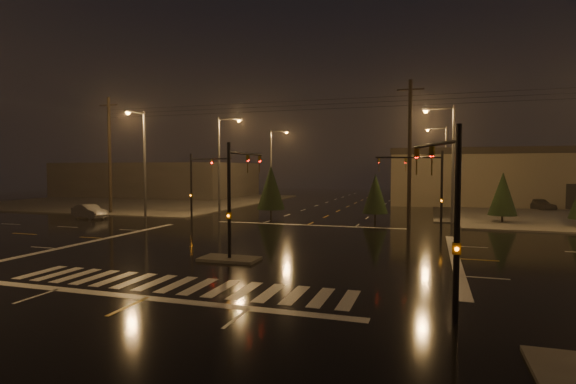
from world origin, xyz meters
name	(u,v)px	position (x,y,z in m)	size (l,w,h in m)	color
ground	(258,247)	(0.00, 0.00, 0.00)	(140.00, 140.00, 0.00)	black
sidewalk_nw	(140,201)	(-30.00, 30.00, 0.06)	(36.00, 36.00, 0.12)	#413E3A
median_island	(229,259)	(0.00, -4.00, 0.07)	(3.00, 1.60, 0.15)	#413E3A
crosswalk	(177,284)	(0.00, -9.00, 0.01)	(15.00, 2.60, 0.01)	beige
stop_bar_near	(147,298)	(0.00, -11.00, 0.01)	(16.00, 0.50, 0.01)	beige
stop_bar_far	(307,225)	(0.00, 11.00, 0.01)	(16.00, 0.50, 0.01)	beige
commercial_block	(158,179)	(-35.00, 42.00, 2.80)	(30.00, 18.00, 5.60)	#393632
signal_mast_median	(237,186)	(0.00, -3.07, 3.75)	(0.25, 4.59, 6.00)	black
signal_mast_ne	(428,181)	(9.50, 10.14, 3.79)	(4.84, 1.86, 6.00)	black
signal_mast_nw	(199,179)	(-9.50, 10.14, 3.79)	(4.84, 1.86, 6.00)	black
signal_mast_se	(447,200)	(10.23, -9.75, 3.71)	(1.55, 3.87, 6.00)	black
streetlight_1	(222,158)	(-11.18, 18.00, 5.80)	(2.77, 0.32, 10.00)	#38383A
streetlight_2	(273,160)	(-11.18, 34.00, 5.80)	(2.77, 0.32, 10.00)	#38383A
streetlight_3	(449,155)	(11.18, 16.00, 5.80)	(2.77, 0.32, 10.00)	#38383A
streetlight_4	(443,160)	(11.18, 36.00, 5.80)	(2.77, 0.32, 10.00)	#38383A
streetlight_5	(142,157)	(-16.00, 11.18, 5.80)	(0.32, 2.77, 10.00)	#38383A
utility_pole_0	(110,155)	(-22.00, 14.00, 6.13)	(2.20, 0.32, 12.00)	black
utility_pole_1	(410,151)	(8.00, 14.00, 6.13)	(2.20, 0.32, 12.00)	black
conifer_0	(503,194)	(15.58, 17.27, 2.54)	(2.36, 2.36, 4.38)	black
conifer_3	(271,187)	(-5.15, 16.47, 2.84)	(2.74, 2.74, 4.97)	black
conifer_4	(375,194)	(5.03, 15.57, 2.45)	(2.24, 2.24, 4.20)	black
car_parked	(540,204)	(21.41, 31.84, 0.69)	(1.62, 4.04, 1.38)	black
car_crossing	(89,211)	(-20.83, 9.63, 0.66)	(1.39, 3.99, 1.32)	#5B5D63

